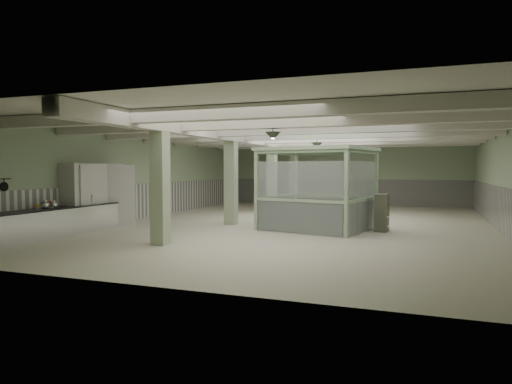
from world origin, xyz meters
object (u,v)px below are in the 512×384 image
(prep_counter, at_px, (57,221))
(walkin_cooler, at_px, (95,194))
(filing_cabinet, at_px, (382,213))
(guard_booth, at_px, (317,175))

(prep_counter, distance_m, walkin_cooler, 2.07)
(prep_counter, xyz_separation_m, filing_cabinet, (9.65, 4.65, 0.18))
(prep_counter, height_order, walkin_cooler, walkin_cooler)
(prep_counter, height_order, guard_booth, guard_booth)
(guard_booth, relative_size, filing_cabinet, 3.23)
(prep_counter, bearing_deg, filing_cabinet, 25.73)
(walkin_cooler, height_order, filing_cabinet, walkin_cooler)
(prep_counter, relative_size, filing_cabinet, 4.09)
(prep_counter, relative_size, walkin_cooler, 1.97)
(walkin_cooler, xyz_separation_m, filing_cabinet, (9.74, 2.74, -0.58))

